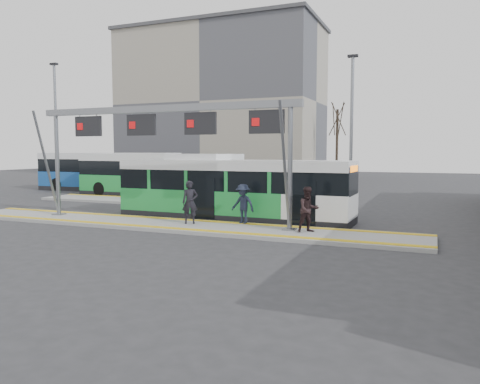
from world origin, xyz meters
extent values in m
plane|color=#2D2D30|center=(0.00, 0.00, 0.00)|extent=(120.00, 120.00, 0.00)
cube|color=gray|center=(0.00, 0.00, 0.07)|extent=(22.00, 3.00, 0.15)
cube|color=gray|center=(-4.00, 8.00, 0.07)|extent=(20.00, 3.00, 0.15)
cube|color=yellow|center=(0.00, 1.15, 0.16)|extent=(22.00, 0.35, 0.02)
cube|color=yellow|center=(0.00, -1.15, 0.16)|extent=(22.00, 0.35, 0.02)
cube|color=yellow|center=(-4.00, 9.15, 0.16)|extent=(20.00, 0.35, 0.02)
cylinder|color=slate|center=(-6.50, 0.30, 2.67)|extent=(0.20, 0.20, 5.05)
cube|color=slate|center=(-6.50, 0.30, 0.18)|extent=(0.50, 0.50, 0.06)
cylinder|color=slate|center=(-6.50, -0.40, 2.67)|extent=(0.12, 1.46, 4.90)
cylinder|color=slate|center=(5.50, 0.30, 2.67)|extent=(0.20, 0.20, 5.05)
cube|color=slate|center=(5.50, 0.30, 0.18)|extent=(0.50, 0.50, 0.06)
cylinder|color=slate|center=(5.50, -0.40, 2.67)|extent=(0.12, 1.46, 4.90)
cube|color=slate|center=(-0.50, 0.30, 5.20)|extent=(13.00, 0.25, 0.30)
cube|color=black|center=(-4.50, 0.30, 4.50)|extent=(1.50, 0.12, 0.95)
cube|color=red|center=(-4.95, 0.23, 4.50)|extent=(0.32, 0.02, 0.32)
cube|color=black|center=(-1.50, 0.30, 4.50)|extent=(1.50, 0.12, 0.95)
cube|color=red|center=(-1.95, 0.23, 4.50)|extent=(0.32, 0.02, 0.32)
cube|color=black|center=(1.50, 0.30, 4.50)|extent=(1.50, 0.12, 0.95)
cube|color=red|center=(1.05, 0.23, 4.50)|extent=(0.32, 0.02, 0.32)
cube|color=black|center=(4.50, 0.30, 4.50)|extent=(1.50, 0.12, 0.95)
cube|color=red|center=(4.05, 0.23, 4.50)|extent=(0.32, 0.02, 0.32)
cube|color=gray|center=(-14.00, 36.00, 9.00)|extent=(24.00, 12.00, 18.00)
cube|color=#3F3F42|center=(-14.00, 36.00, 18.20)|extent=(24.50, 12.50, 0.40)
cube|color=black|center=(1.80, 3.10, 0.17)|extent=(11.63, 2.71, 0.34)
cube|color=green|center=(1.80, 3.10, 0.89)|extent=(11.63, 2.71, 1.11)
cube|color=black|center=(1.80, 3.10, 1.93)|extent=(11.63, 2.63, 0.96)
cube|color=white|center=(1.80, 3.10, 2.65)|extent=(11.63, 2.71, 0.48)
cube|color=orange|center=(7.58, 2.98, 2.56)|extent=(0.09, 1.72, 0.27)
cube|color=white|center=(-0.13, 3.15, 3.04)|extent=(2.93, 1.78, 0.29)
cylinder|color=black|center=(-2.27, 2.11, 0.48)|extent=(0.97, 0.31, 0.96)
cylinder|color=black|center=(-2.23, 4.27, 0.48)|extent=(0.97, 0.31, 0.96)
cylinder|color=black|center=(5.25, 1.95, 0.48)|extent=(0.97, 0.31, 0.96)
cylinder|color=black|center=(5.30, 4.11, 0.48)|extent=(0.97, 0.31, 0.96)
cube|color=black|center=(-7.64, 11.22, 0.18)|extent=(12.63, 3.25, 0.37)
cube|color=green|center=(-7.64, 11.22, 0.97)|extent=(12.63, 3.25, 1.20)
cube|color=black|center=(-7.64, 11.22, 2.09)|extent=(12.63, 3.17, 1.04)
cube|color=white|center=(-7.64, 11.22, 2.87)|extent=(12.63, 3.25, 0.52)
cylinder|color=black|center=(-12.07, 10.24, 0.52)|extent=(1.06, 0.36, 1.04)
cylinder|color=black|center=(-11.96, 12.60, 0.52)|extent=(1.06, 0.36, 1.04)
cylinder|color=black|center=(-3.94, 9.86, 0.52)|extent=(1.06, 0.36, 1.04)
cylinder|color=black|center=(-3.83, 12.22, 0.52)|extent=(1.06, 0.36, 1.04)
cube|color=black|center=(-14.41, 14.21, 0.19)|extent=(12.37, 3.50, 0.37)
cube|color=#194D98|center=(-14.41, 14.21, 0.98)|extent=(12.37, 3.50, 1.22)
cube|color=black|center=(-14.41, 14.21, 2.12)|extent=(12.36, 3.42, 1.06)
cube|color=white|center=(-14.41, 14.21, 2.92)|extent=(12.37, 3.50, 0.53)
cylinder|color=black|center=(-18.59, 12.72, 0.53)|extent=(1.08, 0.39, 1.06)
cylinder|color=black|center=(-18.75, 15.13, 0.53)|extent=(1.08, 0.39, 1.06)
cylinder|color=black|center=(-10.67, 13.25, 0.53)|extent=(1.08, 0.39, 1.06)
cylinder|color=black|center=(-10.83, 15.65, 0.53)|extent=(1.08, 0.39, 1.06)
imported|color=black|center=(0.99, 0.25, 1.09)|extent=(0.82, 0.74, 1.89)
imported|color=black|center=(6.31, 0.14, 1.04)|extent=(1.10, 1.06, 1.78)
imported|color=#1C2232|center=(3.15, 1.10, 1.02)|extent=(1.23, 0.86, 1.74)
cylinder|color=#382B21|center=(-6.09, 30.95, 3.39)|extent=(0.28, 0.28, 6.78)
cylinder|color=#382B21|center=(0.77, 34.34, 3.95)|extent=(0.28, 0.28, 7.90)
cylinder|color=#382B21|center=(-23.79, 30.94, 3.52)|extent=(0.28, 0.28, 7.03)
cylinder|color=slate|center=(-11.44, 5.42, 4.38)|extent=(0.16, 0.16, 8.77)
cube|color=black|center=(-11.44, 5.42, 8.77)|extent=(0.50, 0.25, 0.12)
cylinder|color=slate|center=(6.93, 6.14, 3.99)|extent=(0.16, 0.16, 7.99)
cube|color=black|center=(6.93, 6.14, 7.99)|extent=(0.50, 0.25, 0.12)
camera|label=1|loc=(10.82, -17.66, 3.32)|focal=35.00mm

